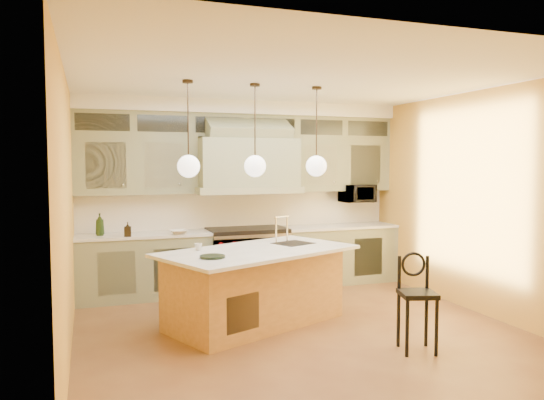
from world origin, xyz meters
name	(u,v)px	position (x,y,z in m)	size (l,w,h in m)	color
floor	(300,331)	(0.00, 0.00, 0.00)	(5.00, 5.00, 0.00)	brown
ceiling	(301,79)	(0.00, 0.00, 2.90)	(5.00, 5.00, 0.00)	white
wall_back	(241,195)	(0.00, 2.50, 1.45)	(5.00, 5.00, 0.00)	gold
wall_front	(435,235)	(0.00, -2.50, 1.45)	(5.00, 5.00, 0.00)	gold
wall_left	(67,214)	(-2.50, 0.00, 1.45)	(5.00, 5.00, 0.00)	gold
wall_right	(478,202)	(2.50, 0.00, 1.45)	(5.00, 5.00, 0.00)	gold
back_cabinetry	(245,197)	(0.00, 2.23, 1.43)	(5.00, 0.77, 2.90)	gray
range	(247,259)	(0.00, 2.14, 0.49)	(1.20, 0.74, 0.96)	silver
kitchen_island	(256,285)	(-0.39, 0.45, 0.47)	(2.64, 2.06, 1.35)	olive
counter_stool	(417,296)	(0.91, -0.99, 0.57)	(0.44, 0.44, 1.02)	black
microwave	(357,193)	(1.95, 2.25, 1.45)	(0.54, 0.37, 0.30)	black
oil_bottle_a	(100,224)	(-2.15, 2.15, 1.10)	(0.12, 0.12, 0.32)	black
oil_bottle_b	(128,229)	(-1.79, 1.92, 1.04)	(0.09, 0.09, 0.20)	black
fruit_bowl	(179,232)	(-1.08, 1.92, 0.97)	(0.25, 0.25, 0.06)	silver
cup	(198,247)	(-1.07, 0.57, 0.96)	(0.09, 0.09, 0.08)	silver
pendant_left	(189,164)	(-1.20, 0.45, 1.95)	(0.26, 0.26, 1.11)	#2D2319
pendant_center	(255,164)	(-0.40, 0.45, 1.95)	(0.26, 0.26, 1.11)	#2D2319
pendant_right	(316,164)	(0.40, 0.45, 1.95)	(0.26, 0.26, 1.11)	#2D2319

